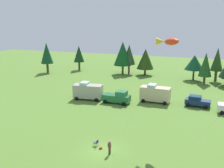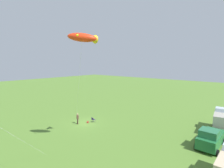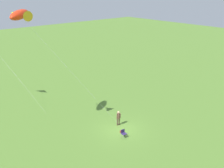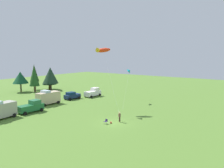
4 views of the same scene
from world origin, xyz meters
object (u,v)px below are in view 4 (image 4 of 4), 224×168
(person_kite_flyer, at_px, (120,116))
(truck_white_pickup, at_px, (93,93))
(van_camper_beige, at_px, (48,97))
(kite_large_fish, at_px, (102,50))
(car_navy_hatch, at_px, (72,96))
(folding_chair, at_px, (106,121))
(backpack_on_grass, at_px, (111,123))
(van_motorhome_grey, at_px, (0,110))
(truck_green_flatbed, at_px, (31,107))
(kite_delta_teal, at_px, (130,71))

(person_kite_flyer, bearing_deg, truck_white_pickup, -110.19)
(van_camper_beige, height_order, kite_large_fish, kite_large_fish)
(person_kite_flyer, height_order, car_navy_hatch, car_navy_hatch)
(folding_chair, xyz_separation_m, kite_large_fish, (7.15, 6.46, 11.77))
(backpack_on_grass, distance_m, van_motorhome_grey, 19.94)
(truck_green_flatbed, bearing_deg, person_kite_flyer, -71.92)
(backpack_on_grass, relative_size, car_navy_hatch, 0.07)
(folding_chair, bearing_deg, kite_delta_teal, -154.62)
(person_kite_flyer, distance_m, kite_delta_teal, 18.05)
(person_kite_flyer, distance_m, truck_green_flatbed, 18.51)
(truck_green_flatbed, bearing_deg, truck_white_pickup, 5.11)
(truck_green_flatbed, distance_m, car_navy_hatch, 14.07)
(person_kite_flyer, xyz_separation_m, folding_chair, (-2.16, 1.26, -0.53))
(truck_white_pickup, relative_size, kite_large_fish, 0.39)
(person_kite_flyer, distance_m, truck_white_pickup, 23.83)
(van_motorhome_grey, xyz_separation_m, truck_green_flatbed, (6.00, -0.38, -0.54))
(folding_chair, height_order, van_camper_beige, van_camper_beige)
(kite_delta_teal, bearing_deg, van_camper_beige, 135.83)
(van_camper_beige, bearing_deg, kite_delta_teal, 137.20)
(backpack_on_grass, relative_size, kite_delta_teal, 0.04)
(person_kite_flyer, xyz_separation_m, backpack_on_grass, (-1.41, 0.78, -0.91))
(car_navy_hatch, height_order, kite_large_fish, kite_large_fish)
(van_motorhome_grey, height_order, kite_large_fish, kite_large_fish)
(van_motorhome_grey, height_order, van_camper_beige, same)
(backpack_on_grass, distance_m, van_camper_beige, 20.22)
(truck_green_flatbed, height_order, kite_large_fish, kite_large_fish)
(person_kite_flyer, distance_m, van_camper_beige, 20.81)
(van_camper_beige, xyz_separation_m, truck_white_pickup, (13.36, -2.01, -0.54))
(car_navy_hatch, bearing_deg, truck_green_flatbed, 18.01)
(kite_large_fish, height_order, kite_delta_teal, kite_large_fish)
(truck_green_flatbed, bearing_deg, backpack_on_grass, -75.69)
(truck_white_pickup, bearing_deg, truck_green_flatbed, -177.57)
(backpack_on_grass, relative_size, truck_green_flatbed, 0.06)
(truck_white_pickup, bearing_deg, van_motorhome_grey, -179.03)
(folding_chair, bearing_deg, truck_white_pickup, -127.94)
(backpack_on_grass, xyz_separation_m, kite_delta_teal, (16.58, 6.56, 7.37))
(folding_chair, bearing_deg, car_navy_hatch, -113.23)
(van_camper_beige, height_order, truck_white_pickup, van_camper_beige)
(van_motorhome_grey, bearing_deg, backpack_on_grass, 112.22)
(van_camper_beige, distance_m, truck_white_pickup, 13.52)
(backpack_on_grass, xyz_separation_m, car_navy_hatch, (10.17, 19.96, 0.84))
(truck_green_flatbed, bearing_deg, car_navy_hatch, 14.40)
(backpack_on_grass, bearing_deg, truck_green_flatbed, 101.88)
(van_motorhome_grey, bearing_deg, kite_delta_teal, 150.85)
(truck_green_flatbed, bearing_deg, kite_large_fish, -42.89)
(van_motorhome_grey, bearing_deg, truck_white_pickup, 174.61)
(folding_chair, height_order, kite_delta_teal, kite_delta_teal)
(car_navy_hatch, height_order, truck_white_pickup, truck_white_pickup)
(van_motorhome_grey, relative_size, truck_green_flatbed, 1.11)
(folding_chair, distance_m, kite_large_fish, 15.21)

